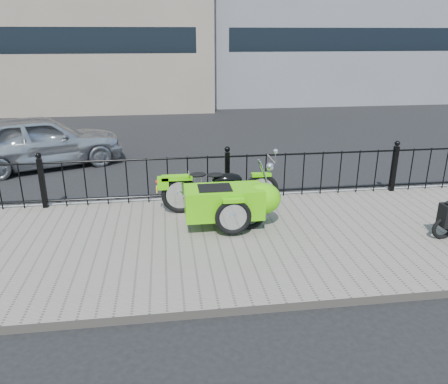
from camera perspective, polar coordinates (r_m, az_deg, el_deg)
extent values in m
plane|color=black|center=(7.64, 1.80, -5.11)|extent=(120.00, 120.00, 0.00)
cube|color=slate|center=(7.17, 2.47, -6.35)|extent=(30.00, 3.80, 0.12)
cube|color=gray|center=(8.93, 0.29, -0.88)|extent=(30.00, 0.10, 0.12)
cylinder|color=black|center=(8.51, 0.43, 4.65)|extent=(14.00, 0.04, 0.04)
cylinder|color=black|center=(8.74, 0.42, -0.10)|extent=(14.00, 0.04, 0.04)
cube|color=black|center=(8.85, -22.63, 1.05)|extent=(0.09, 0.09, 0.96)
sphere|color=black|center=(8.70, -23.10, 4.41)|extent=(0.11, 0.11, 0.11)
cube|color=black|center=(8.62, 0.42, 2.15)|extent=(0.09, 0.09, 0.96)
sphere|color=black|center=(8.47, 0.43, 5.63)|extent=(0.11, 0.11, 0.11)
cube|color=black|center=(9.73, 21.30, 2.85)|extent=(0.09, 0.09, 0.96)
sphere|color=black|center=(9.60, 21.70, 5.93)|extent=(0.11, 0.11, 0.11)
cube|color=black|center=(19.45, -23.31, 17.73)|extent=(12.50, 0.06, 1.00)
cube|color=black|center=(21.46, 15.44, 18.65)|extent=(10.50, 0.06, 1.00)
torus|color=black|center=(8.17, 4.82, 0.07)|extent=(0.69, 0.09, 0.69)
torus|color=black|center=(7.99, -5.73, -0.42)|extent=(0.69, 0.09, 0.69)
torus|color=black|center=(7.01, 1.21, -3.33)|extent=(0.60, 0.08, 0.60)
cube|color=gray|center=(8.04, -0.40, -0.04)|extent=(0.34, 0.22, 0.24)
cylinder|color=black|center=(8.07, -0.40, -0.51)|extent=(1.40, 0.04, 0.04)
ellipsoid|color=black|center=(7.98, 0.45, 1.62)|extent=(0.54, 0.29, 0.26)
cylinder|color=silver|center=(8.03, 6.21, 4.30)|extent=(0.03, 0.56, 0.03)
cylinder|color=silver|center=(8.09, 5.30, 2.16)|extent=(0.25, 0.04, 0.59)
sphere|color=silver|center=(8.06, 6.04, 3.33)|extent=(0.15, 0.15, 0.15)
cube|color=#57D808|center=(8.07, 4.89, 2.27)|extent=(0.36, 0.12, 0.06)
cube|color=#57D808|center=(7.88, -6.18, 1.88)|extent=(0.55, 0.16, 0.08)
ellipsoid|color=black|center=(7.92, -1.12, 2.24)|extent=(0.31, 0.22, 0.08)
ellipsoid|color=black|center=(7.89, -3.43, 2.28)|extent=(0.31, 0.22, 0.08)
sphere|color=red|center=(7.90, -8.70, 1.35)|extent=(0.07, 0.07, 0.07)
cube|color=yellow|center=(8.05, -8.77, 0.35)|extent=(0.02, 0.14, 0.10)
cube|color=#57D808|center=(7.30, -0.03, -1.28)|extent=(1.30, 0.62, 0.50)
ellipsoid|color=#57D808|center=(7.40, 4.96, -0.85)|extent=(0.65, 0.60, 0.54)
cube|color=black|center=(7.21, -1.21, 0.37)|extent=(0.55, 0.43, 0.06)
cube|color=#57D808|center=(6.90, 1.23, -1.12)|extent=(0.34, 0.11, 0.06)
torus|color=black|center=(7.84, 26.68, -4.24)|extent=(0.37, 0.06, 0.37)
torus|color=black|center=(7.33, 3.57, -2.82)|extent=(0.57, 0.22, 0.57)
imported|color=#AEB0B5|center=(12.07, -22.83, 6.15)|extent=(4.29, 2.92, 1.36)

